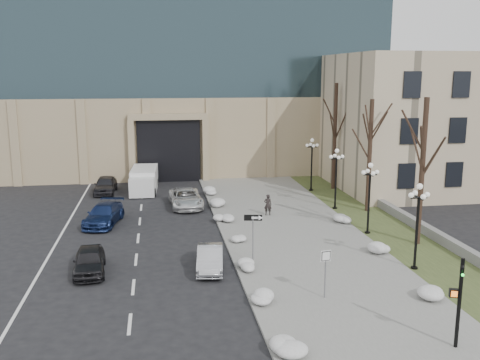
% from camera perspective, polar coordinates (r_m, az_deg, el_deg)
% --- Properties ---
extents(ground, '(160.00, 160.00, 0.00)m').
position_cam_1_polar(ground, '(22.56, 5.50, -16.16)').
color(ground, black).
rests_on(ground, ground).
extents(sidewalk, '(9.00, 40.00, 0.12)m').
position_cam_1_polar(sidewalk, '(35.96, 5.39, -5.37)').
color(sidewalk, gray).
rests_on(sidewalk, ground).
extents(curb, '(0.30, 40.00, 0.14)m').
position_cam_1_polar(curb, '(35.15, -1.78, -5.71)').
color(curb, gray).
rests_on(curb, ground).
extents(grass_strip, '(4.00, 40.00, 0.10)m').
position_cam_1_polar(grass_strip, '(38.05, 14.95, -4.79)').
color(grass_strip, '#384422').
rests_on(grass_strip, ground).
extents(stone_wall, '(0.50, 30.00, 0.70)m').
position_cam_1_polar(stone_wall, '(40.54, 16.43, -3.43)').
color(stone_wall, slate).
rests_on(stone_wall, ground).
extents(classical_building, '(22.00, 18.12, 12.00)m').
position_cam_1_polar(classical_building, '(54.72, 20.96, 6.05)').
color(classical_building, '#C3B192').
rests_on(classical_building, ground).
extents(car_a, '(1.86, 4.05, 1.34)m').
position_cam_1_polar(car_a, '(29.55, -15.76, -8.29)').
color(car_a, black).
rests_on(car_a, ground).
extents(car_b, '(1.80, 4.02, 1.28)m').
position_cam_1_polar(car_b, '(28.97, -3.21, -8.32)').
color(car_b, '#AEB1B6').
rests_on(car_b, ground).
extents(car_c, '(2.91, 5.18, 1.42)m').
position_cam_1_polar(car_c, '(38.42, -14.32, -3.58)').
color(car_c, navy).
rests_on(car_c, ground).
extents(car_d, '(2.64, 5.27, 1.43)m').
position_cam_1_polar(car_d, '(42.19, -5.79, -1.93)').
color(car_d, silver).
rests_on(car_d, ground).
extents(car_e, '(1.93, 4.44, 1.49)m').
position_cam_1_polar(car_e, '(48.23, -14.17, -0.50)').
color(car_e, '#2E2E33').
rests_on(car_e, ground).
extents(pedestrian, '(0.60, 0.43, 1.55)m').
position_cam_1_polar(pedestrian, '(39.21, 2.99, -2.64)').
color(pedestrian, black).
rests_on(pedestrian, sidewalk).
extents(box_truck, '(2.50, 6.36, 1.99)m').
position_cam_1_polar(box_truck, '(48.26, -10.20, -0.05)').
color(box_truck, silver).
rests_on(box_truck, ground).
extents(one_way_sign, '(1.04, 0.35, 2.79)m').
position_cam_1_polar(one_way_sign, '(29.32, 1.73, -4.65)').
color(one_way_sign, slate).
rests_on(one_way_sign, ground).
extents(keep_sign, '(0.52, 0.14, 2.42)m').
position_cam_1_polar(keep_sign, '(25.16, 9.11, -8.82)').
color(keep_sign, slate).
rests_on(keep_sign, ground).
extents(traffic_signal, '(0.63, 0.83, 3.68)m').
position_cam_1_polar(traffic_signal, '(22.21, 22.24, -12.24)').
color(traffic_signal, black).
rests_on(traffic_signal, ground).
extents(snow_clump_a, '(1.10, 1.60, 0.36)m').
position_cam_1_polar(snow_clump_a, '(20.87, 5.15, -17.64)').
color(snow_clump_a, silver).
rests_on(snow_clump_a, sidewalk).
extents(snow_clump_b, '(1.10, 1.60, 0.36)m').
position_cam_1_polar(snow_clump_b, '(24.81, 2.38, -12.66)').
color(snow_clump_b, silver).
rests_on(snow_clump_b, sidewalk).
extents(snow_clump_c, '(1.10, 1.60, 0.36)m').
position_cam_1_polar(snow_clump_c, '(28.72, 0.79, -9.21)').
color(snow_clump_c, silver).
rests_on(snow_clump_c, sidewalk).
extents(snow_clump_d, '(1.10, 1.60, 0.36)m').
position_cam_1_polar(snow_clump_d, '(32.97, -0.11, -6.45)').
color(snow_clump_d, silver).
rests_on(snow_clump_d, sidewalk).
extents(snow_clump_e, '(1.10, 1.60, 0.36)m').
position_cam_1_polar(snow_clump_e, '(37.49, -1.82, -4.24)').
color(snow_clump_e, silver).
rests_on(snow_clump_e, sidewalk).
extents(snow_clump_f, '(1.10, 1.60, 0.36)m').
position_cam_1_polar(snow_clump_f, '(41.61, -2.62, -2.66)').
color(snow_clump_f, silver).
rests_on(snow_clump_f, sidewalk).
extents(snow_clump_g, '(1.10, 1.60, 0.36)m').
position_cam_1_polar(snow_clump_g, '(46.09, -3.31, -1.27)').
color(snow_clump_g, silver).
rests_on(snow_clump_g, sidewalk).
extents(snow_clump_h, '(1.10, 1.60, 0.36)m').
position_cam_1_polar(snow_clump_h, '(27.08, 19.64, -11.23)').
color(snow_clump_h, silver).
rests_on(snow_clump_h, sidewalk).
extents(snow_clump_i, '(1.10, 1.60, 0.36)m').
position_cam_1_polar(snow_clump_i, '(32.11, 14.55, -7.33)').
color(snow_clump_i, silver).
rests_on(snow_clump_i, sidewalk).
extents(snow_clump_j, '(1.10, 1.60, 0.36)m').
position_cam_1_polar(snow_clump_j, '(38.12, 10.60, -4.17)').
color(snow_clump_j, silver).
rests_on(snow_clump_j, sidewalk).
extents(lamppost_a, '(1.18, 1.18, 4.76)m').
position_cam_1_polar(lamppost_a, '(29.60, 18.44, -3.55)').
color(lamppost_a, black).
rests_on(lamppost_a, ground).
extents(lamppost_b, '(1.18, 1.18, 4.76)m').
position_cam_1_polar(lamppost_b, '(35.32, 13.65, -0.91)').
color(lamppost_b, black).
rests_on(lamppost_b, ground).
extents(lamppost_c, '(1.18, 1.18, 4.76)m').
position_cam_1_polar(lamppost_c, '(41.28, 10.23, 0.99)').
color(lamppost_c, black).
rests_on(lamppost_c, ground).
extents(lamppost_d, '(1.18, 1.18, 4.76)m').
position_cam_1_polar(lamppost_d, '(47.37, 7.67, 2.41)').
color(lamppost_d, black).
rests_on(lamppost_d, ground).
extents(tree_near, '(3.20, 3.20, 9.00)m').
position_cam_1_polar(tree_near, '(33.55, 18.98, 2.94)').
color(tree_near, black).
rests_on(tree_near, ground).
extents(tree_mid, '(3.20, 3.20, 8.50)m').
position_cam_1_polar(tree_mid, '(40.77, 13.74, 4.18)').
color(tree_mid, black).
rests_on(tree_mid, ground).
extents(tree_far, '(3.20, 3.20, 9.50)m').
position_cam_1_polar(tree_far, '(48.14, 10.12, 6.17)').
color(tree_far, black).
rests_on(tree_far, ground).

